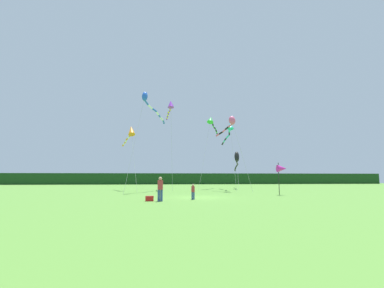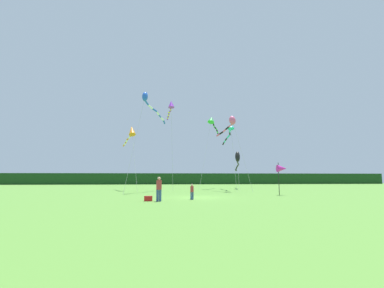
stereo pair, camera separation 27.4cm
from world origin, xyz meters
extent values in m
plane|color=#5B9338|center=(0.00, 0.00, 0.00)|extent=(120.00, 120.00, 0.00)
cube|color=#193D19|center=(0.00, 45.00, 1.33)|extent=(108.00, 3.38, 2.66)
cylinder|color=#334C8C|center=(-3.39, -3.42, 0.41)|extent=(0.17, 0.17, 0.81)
cylinder|color=#334C8C|center=(-3.20, -3.42, 0.41)|extent=(0.17, 0.17, 0.81)
cylinder|color=#B23338|center=(-3.29, -3.42, 1.13)|extent=(0.37, 0.37, 0.64)
sphere|color=tan|center=(-3.29, -3.42, 1.57)|extent=(0.24, 0.24, 0.24)
cylinder|color=#334C8C|center=(-0.90, -2.08, 0.28)|extent=(0.12, 0.12, 0.56)
cylinder|color=#334C8C|center=(-0.77, -2.08, 0.28)|extent=(0.12, 0.12, 0.56)
cylinder|color=#B23338|center=(-0.83, -2.08, 0.78)|extent=(0.26, 0.26, 0.44)
sphere|color=tan|center=(-0.83, -2.08, 1.08)|extent=(0.16, 0.16, 0.16)
cube|color=red|center=(-4.03, -3.09, 0.18)|extent=(0.56, 0.42, 0.35)
cylinder|color=black|center=(7.88, 2.17, 1.53)|extent=(0.06, 0.06, 3.05)
cone|color=#E026B2|center=(8.23, 2.17, 2.50)|extent=(0.90, 0.70, 0.70)
cylinder|color=#B2B2B2|center=(5.95, 7.48, 4.27)|extent=(1.48, 2.76, 8.55)
ellipsoid|color=#E5598C|center=(5.23, 8.85, 8.54)|extent=(1.18, 1.25, 1.25)
cylinder|color=#E5598C|center=(5.08, 9.16, 7.98)|extent=(0.50, 0.76, 0.42)
cylinder|color=black|center=(4.82, 9.80, 7.76)|extent=(0.44, 0.77, 0.39)
cylinder|color=#E5598C|center=(4.61, 10.45, 7.56)|extent=(0.40, 0.77, 0.40)
cylinder|color=black|center=(4.34, 11.07, 7.35)|extent=(0.54, 0.74, 0.40)
cylinder|color=#E5598C|center=(4.04, 11.69, 7.17)|extent=(0.46, 0.75, 0.36)
cylinder|color=#B2B2B2|center=(5.63, 10.10, 4.21)|extent=(0.26, 3.29, 8.43)
cone|color=#1EB7CC|center=(5.74, 11.73, 8.42)|extent=(0.90, 1.15, 1.14)
cylinder|color=#1EB7CC|center=(5.79, 12.26, 7.93)|extent=(0.30, 1.13, 0.46)
cylinder|color=black|center=(5.99, 13.31, 7.69)|extent=(0.50, 1.12, 0.41)
cylinder|color=#1EB7CC|center=(6.06, 14.34, 7.43)|extent=(0.37, 1.14, 0.49)
cylinder|color=black|center=(5.98, 15.40, 7.20)|extent=(0.22, 1.10, 0.36)
cylinder|color=#1EB7CC|center=(6.02, 16.47, 7.04)|extent=(0.25, 1.10, 0.35)
cylinder|color=black|center=(6.04, 17.53, 6.84)|extent=(0.20, 1.11, 0.44)
cylinder|color=#B2B2B2|center=(-6.04, 5.96, 5.45)|extent=(1.60, 3.95, 10.91)
ellipsoid|color=blue|center=(-5.25, 7.92, 10.91)|extent=(0.95, 1.15, 1.27)
cylinder|color=blue|center=(-5.08, 8.31, 10.31)|extent=(0.54, 0.93, 0.48)
cylinder|color=white|center=(-4.68, 9.07, 10.03)|extent=(0.66, 0.88, 0.45)
cylinder|color=blue|center=(-4.20, 9.78, 9.81)|extent=(0.69, 0.84, 0.38)
cylinder|color=white|center=(-3.83, 10.53, 9.62)|extent=(0.45, 0.92, 0.39)
cylinder|color=blue|center=(-3.61, 11.36, 9.46)|extent=(0.40, 0.91, 0.32)
cylinder|color=white|center=(-3.32, 12.16, 9.30)|extent=(0.57, 0.90, 0.41)
cylinder|color=blue|center=(-3.05, 12.97, 9.04)|extent=(0.38, 0.94, 0.48)
cylinder|color=#B2B2B2|center=(-6.60, 11.15, 3.91)|extent=(1.31, 4.04, 7.83)
cone|color=orange|center=(-7.24, 13.16, 7.82)|extent=(1.28, 1.63, 1.61)
cylinder|color=orange|center=(-7.38, 13.39, 7.19)|extent=(0.48, 0.62, 0.37)
cylinder|color=white|center=(-7.64, 13.87, 7.02)|extent=(0.45, 0.62, 0.36)
cylinder|color=orange|center=(-7.90, 14.34, 6.84)|extent=(0.48, 0.62, 0.37)
cylinder|color=white|center=(-8.11, 14.83, 6.66)|extent=(0.34, 0.63, 0.36)
cylinder|color=orange|center=(-8.28, 15.34, 6.51)|extent=(0.42, 0.62, 0.34)
cylinder|color=white|center=(-8.49, 15.84, 6.38)|extent=(0.41, 0.61, 0.31)
cylinder|color=orange|center=(-8.69, 16.34, 6.23)|extent=(0.40, 0.64, 0.38)
cylinder|color=#B2B2B2|center=(-2.00, 11.02, 5.61)|extent=(0.28, 1.93, 11.22)
cone|color=purple|center=(-2.13, 11.97, 11.22)|extent=(0.94, 1.06, 1.08)
cylinder|color=purple|center=(-2.16, 12.19, 10.78)|extent=(0.27, 0.51, 0.30)
cylinder|color=yellow|center=(-2.19, 12.62, 10.68)|extent=(0.21, 0.48, 0.29)
cylinder|color=purple|center=(-2.22, 13.05, 10.58)|extent=(0.27, 0.51, 0.30)
cylinder|color=yellow|center=(-2.33, 13.47, 10.49)|extent=(0.35, 0.50, 0.26)
cylinder|color=purple|center=(-2.39, 13.89, 10.42)|extent=(0.22, 0.48, 0.28)
cylinder|color=yellow|center=(-2.42, 14.32, 10.32)|extent=(0.27, 0.50, 0.30)
cylinder|color=purple|center=(-2.46, 14.75, 10.22)|extent=(0.21, 0.48, 0.30)
cylinder|color=yellow|center=(-2.50, 15.18, 10.13)|extent=(0.27, 0.50, 0.28)
cylinder|color=purple|center=(-2.56, 15.60, 10.03)|extent=(0.24, 0.50, 0.30)
cylinder|color=#B2B2B2|center=(2.74, 14.22, 5.10)|extent=(2.44, 4.21, 10.22)
cone|color=green|center=(3.94, 16.31, 10.21)|extent=(1.49, 1.60, 1.27)
cylinder|color=green|center=(4.13, 16.50, 9.77)|extent=(0.54, 0.56, 0.31)
cylinder|color=black|center=(4.40, 16.95, 9.63)|extent=(0.38, 0.63, 0.36)
cylinder|color=green|center=(4.57, 17.46, 9.46)|extent=(0.39, 0.63, 0.37)
cylinder|color=black|center=(4.82, 17.93, 9.31)|extent=(0.50, 0.59, 0.32)
cylinder|color=green|center=(5.08, 18.40, 9.21)|extent=(0.40, 0.60, 0.28)
cylinder|color=black|center=(5.28, 18.90, 9.07)|extent=(0.42, 0.63, 0.38)
cylinder|color=green|center=(5.48, 19.40, 8.90)|extent=(0.38, 0.63, 0.36)
cylinder|color=black|center=(5.65, 19.91, 8.75)|extent=(0.37, 0.62, 0.33)
cylinder|color=#B2B2B2|center=(7.23, 13.81, 2.32)|extent=(0.73, 3.15, 4.64)
ellipsoid|color=black|center=(7.58, 15.38, 4.63)|extent=(0.96, 1.41, 1.80)
cylinder|color=black|center=(7.66, 15.73, 3.93)|extent=(0.37, 0.76, 0.29)
cylinder|color=black|center=(7.88, 16.40, 3.81)|extent=(0.46, 0.77, 0.34)
cylinder|color=black|center=(8.13, 17.07, 3.66)|extent=(0.45, 0.78, 0.36)
cylinder|color=black|center=(8.27, 17.76, 3.49)|extent=(0.23, 0.77, 0.37)
cylinder|color=black|center=(8.31, 18.46, 3.30)|extent=(0.26, 0.78, 0.40)
cylinder|color=black|center=(8.40, 19.17, 3.09)|extent=(0.31, 0.79, 0.41)
cylinder|color=black|center=(8.51, 19.87, 2.90)|extent=(0.32, 0.77, 0.34)
cylinder|color=black|center=(8.70, 20.55, 2.79)|extent=(0.46, 0.75, 0.28)
camera|label=1|loc=(-3.22, -22.65, 1.65)|focal=25.31mm
camera|label=2|loc=(-2.95, -22.68, 1.65)|focal=25.31mm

